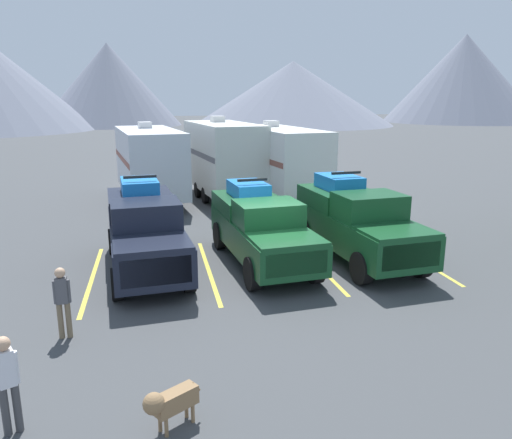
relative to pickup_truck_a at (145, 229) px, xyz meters
name	(u,v)px	position (x,y,z in m)	size (l,w,h in m)	color
ground_plane	(268,275)	(3.41, -1.29, -1.20)	(240.00, 240.00, 0.00)	#3F4244
pickup_truck_a	(145,229)	(0.00, 0.00, 0.00)	(2.51, 5.88, 2.65)	black
pickup_truck_b	(260,226)	(3.43, -0.10, -0.07)	(2.48, 5.79, 2.46)	#144723
pickup_truck_c	(356,220)	(6.44, -0.34, 0.01)	(2.55, 5.69, 2.62)	#144723
lot_stripe_a	(92,278)	(-1.50, -0.55, -1.20)	(0.12, 5.50, 0.01)	gold
lot_stripe_b	(208,270)	(1.77, -0.55, -1.20)	(0.12, 5.50, 0.01)	gold
lot_stripe_c	(315,262)	(5.05, -0.55, -1.20)	(0.12, 5.50, 0.01)	gold
lot_stripe_d	(412,255)	(8.33, -0.55, -1.20)	(0.12, 5.50, 0.01)	gold
camper_trailer_a	(150,161)	(0.16, 9.78, 0.78)	(3.47, 8.16, 3.75)	silver
camper_trailer_b	(223,156)	(3.72, 9.74, 0.91)	(3.39, 7.62, 4.01)	silver
camper_trailer_c	(279,159)	(6.30, 8.87, 0.80)	(3.43, 8.39, 3.79)	white
person_a	(62,298)	(-1.65, -4.13, -0.30)	(0.34, 0.21, 1.56)	#726047
person_b	(7,379)	(-1.93, -7.19, -0.28)	(0.33, 0.27, 1.59)	#3F3F42
dog	(168,402)	(0.38, -7.62, -0.70)	(0.90, 0.67, 0.75)	olive
mountain_ridge	(94,81)	(-8.51, 72.77, 6.19)	(145.93, 45.76, 16.61)	slate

